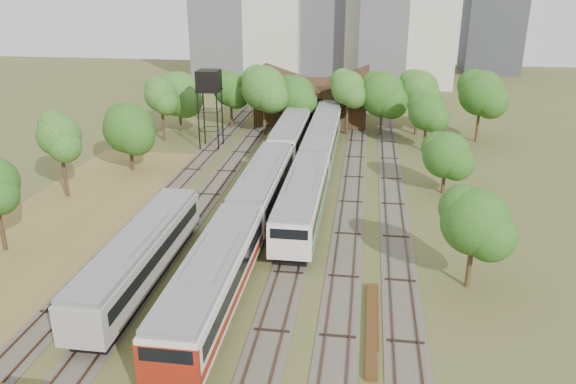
# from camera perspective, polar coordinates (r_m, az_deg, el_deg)

# --- Properties ---
(ground) EXTENTS (240.00, 240.00, 0.00)m
(ground) POSITION_cam_1_polar(r_m,az_deg,el_deg) (32.96, -6.22, -16.75)
(ground) COLOR #475123
(ground) RESTS_ON ground
(dry_grass_patch) EXTENTS (14.00, 60.00, 0.04)m
(dry_grass_patch) POSITION_cam_1_polar(r_m,az_deg,el_deg) (46.15, -26.06, -7.17)
(dry_grass_patch) COLOR brown
(dry_grass_patch) RESTS_ON ground
(tracks) EXTENTS (24.60, 80.00, 0.19)m
(tracks) POSITION_cam_1_polar(r_m,az_deg,el_deg) (54.58, -0.60, -0.63)
(tracks) COLOR #4C473D
(tracks) RESTS_ON ground
(railcar_red_set) EXTENTS (3.30, 34.58, 4.09)m
(railcar_red_set) POSITION_cam_1_polar(r_m,az_deg,el_deg) (43.57, -4.62, -3.44)
(railcar_red_set) COLOR black
(railcar_red_set) RESTS_ON ground
(railcar_green_set) EXTENTS (3.30, 52.08, 4.09)m
(railcar_green_set) POSITION_cam_1_polar(r_m,az_deg,el_deg) (64.64, 3.31, 4.77)
(railcar_green_set) COLOR black
(railcar_green_set) RESTS_ON ground
(railcar_rear) EXTENTS (3.24, 16.08, 4.02)m
(railcar_rear) POSITION_cam_1_polar(r_m,az_deg,el_deg) (68.92, 0.27, 5.80)
(railcar_rear) COLOR black
(railcar_rear) RESTS_ON ground
(old_grey_coach) EXTENTS (3.03, 18.00, 3.75)m
(old_grey_coach) POSITION_cam_1_polar(r_m,az_deg,el_deg) (40.49, -14.75, -6.28)
(old_grey_coach) COLOR black
(old_grey_coach) RESTS_ON ground
(water_tower) EXTENTS (2.79, 2.79, 9.67)m
(water_tower) POSITION_cam_1_polar(r_m,az_deg,el_deg) (70.41, -8.05, 10.94)
(water_tower) COLOR black
(water_tower) RESTS_ON ground
(rail_pile_near) EXTENTS (0.66, 9.83, 0.33)m
(rail_pile_near) POSITION_cam_1_polar(r_m,az_deg,el_deg) (35.62, 8.48, -13.34)
(rail_pile_near) COLOR #533317
(rail_pile_near) RESTS_ON ground
(rail_pile_far) EXTENTS (0.45, 7.26, 0.24)m
(rail_pile_far) POSITION_cam_1_polar(r_m,az_deg,el_deg) (36.82, 8.80, -12.19)
(rail_pile_far) COLOR #533317
(rail_pile_far) RESTS_ON ground
(maintenance_shed) EXTENTS (16.45, 11.55, 7.58)m
(maintenance_shed) POSITION_cam_1_polar(r_m,az_deg,el_deg) (85.30, 2.54, 9.27)
(maintenance_shed) COLOR #331C12
(maintenance_shed) RESTS_ON ground
(tree_band_left) EXTENTS (7.89, 58.41, 8.68)m
(tree_band_left) POSITION_cam_1_polar(r_m,az_deg,el_deg) (50.74, -24.15, 2.33)
(tree_band_left) COLOR #382616
(tree_band_left) RESTS_ON ground
(tree_band_far) EXTENTS (45.97, 8.64, 9.36)m
(tree_band_far) POSITION_cam_1_polar(r_m,az_deg,el_deg) (76.54, 3.21, 10.10)
(tree_band_far) COLOR #382616
(tree_band_far) RESTS_ON ground
(tree_band_right) EXTENTS (5.20, 37.98, 7.21)m
(tree_band_right) POSITION_cam_1_polar(r_m,az_deg,el_deg) (55.61, 15.64, 3.93)
(tree_band_right) COLOR #382616
(tree_band_right) RESTS_ON ground
(tower_far_right) EXTENTS (12.00, 12.00, 28.00)m
(tower_far_right) POSITION_cam_1_polar(r_m,az_deg,el_deg) (137.99, 20.27, 17.16)
(tower_far_right) COLOR #393C40
(tower_far_right) RESTS_ON ground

